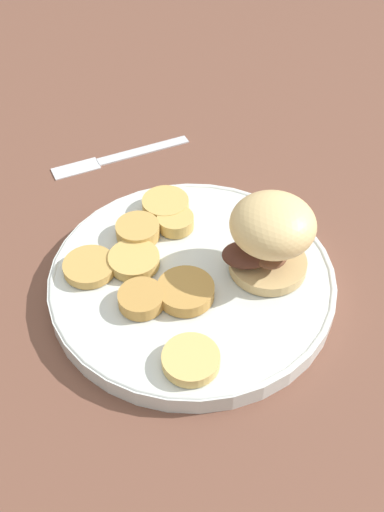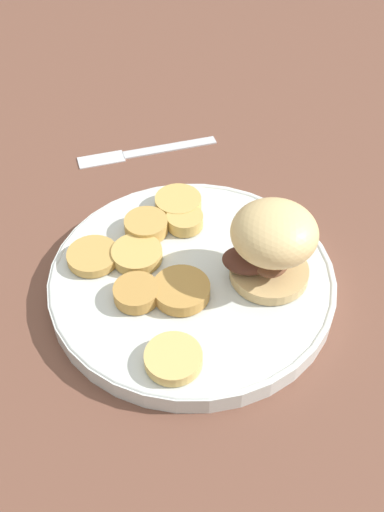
% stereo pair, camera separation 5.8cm
% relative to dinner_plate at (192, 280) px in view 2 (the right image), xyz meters
% --- Properties ---
extents(ground_plane, '(4.00, 4.00, 0.00)m').
position_rel_dinner_plate_xyz_m(ground_plane, '(0.00, 0.00, -0.01)').
color(ground_plane, brown).
extents(dinner_plate, '(0.29, 0.29, 0.02)m').
position_rel_dinner_plate_xyz_m(dinner_plate, '(0.00, 0.00, 0.00)').
color(dinner_plate, silver).
rests_on(dinner_plate, ground_plane).
extents(sandwich, '(0.08, 0.09, 0.08)m').
position_rel_dinner_plate_xyz_m(sandwich, '(0.04, -0.06, 0.06)').
color(sandwich, tan).
rests_on(sandwich, dinner_plate).
extents(potato_round_0, '(0.05, 0.05, 0.01)m').
position_rel_dinner_plate_xyz_m(potato_round_0, '(-0.02, 0.06, 0.02)').
color(potato_round_0, tan).
rests_on(potato_round_0, dinner_plate).
extents(potato_round_1, '(0.05, 0.05, 0.01)m').
position_rel_dinner_plate_xyz_m(potato_round_1, '(-0.05, 0.09, 0.01)').
color(potato_round_1, tan).
rests_on(potato_round_1, dinner_plate).
extents(potato_round_2, '(0.06, 0.06, 0.01)m').
position_rel_dinner_plate_xyz_m(potato_round_2, '(-0.03, -0.01, 0.02)').
color(potato_round_2, '#BC8942').
rests_on(potato_round_2, dinner_plate).
extents(potato_round_3, '(0.05, 0.05, 0.02)m').
position_rel_dinner_plate_xyz_m(potato_round_3, '(0.02, 0.08, 0.02)').
color(potato_round_3, tan).
rests_on(potato_round_3, dinner_plate).
extents(potato_round_4, '(0.04, 0.04, 0.01)m').
position_rel_dinner_plate_xyz_m(potato_round_4, '(0.05, 0.05, 0.02)').
color(potato_round_4, tan).
rests_on(potato_round_4, dinner_plate).
extents(potato_round_5, '(0.04, 0.04, 0.01)m').
position_rel_dinner_plate_xyz_m(potato_round_5, '(-0.06, 0.02, 0.02)').
color(potato_round_5, '#BC8942').
rests_on(potato_round_5, dinner_plate).
extents(potato_round_6, '(0.05, 0.05, 0.01)m').
position_rel_dinner_plate_xyz_m(potato_round_6, '(-0.09, -0.05, 0.02)').
color(potato_round_6, '#DBB766').
rests_on(potato_round_6, dinner_plate).
extents(potato_round_7, '(0.05, 0.05, 0.02)m').
position_rel_dinner_plate_xyz_m(potato_round_7, '(0.07, 0.07, 0.02)').
color(potato_round_7, tan).
rests_on(potato_round_7, dinner_plate).
extents(fork, '(0.16, 0.12, 0.00)m').
position_rel_dinner_plate_xyz_m(fork, '(0.14, 0.19, -0.01)').
color(fork, silver).
rests_on(fork, ground_plane).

